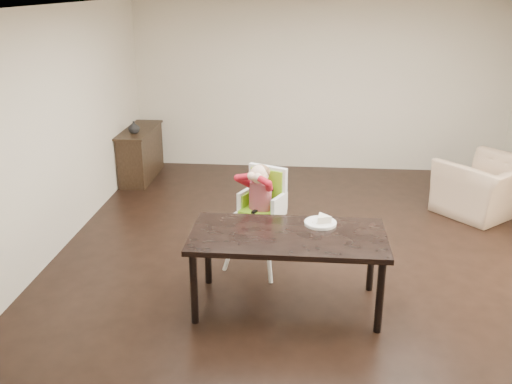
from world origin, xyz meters
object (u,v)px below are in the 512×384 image
sideboard (141,153)px  dining_table (288,242)px  armchair (488,178)px  high_chair (261,195)px

sideboard → dining_table: bearing=-56.0°
dining_table → sideboard: bearing=124.0°
armchair → sideboard: (-4.98, 1.04, -0.10)m
armchair → sideboard: armchair is taller
dining_table → sideboard: sideboard is taller
dining_table → high_chair: bearing=110.9°
high_chair → armchair: high_chair is taller
dining_table → high_chair: 0.89m
dining_table → armchair: bearing=45.4°
dining_table → armchair: armchair is taller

